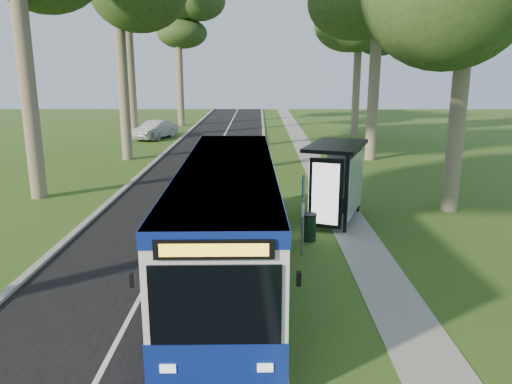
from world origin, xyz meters
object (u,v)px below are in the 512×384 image
bus (229,217)px  litter_bin (309,227)px  bus_shelter (342,169)px  car_silver (155,130)px  car_white (155,129)px  bus_stop_sign (303,206)px

bus → litter_bin: (2.57, 2.66, -1.16)m
bus_shelter → car_silver: bus_shelter is taller
bus → car_silver: bearing=104.3°
litter_bin → bus: bearing=-134.1°
bus_shelter → car_silver: 26.46m
car_white → car_silver: 0.47m
bus_shelter → car_silver: bearing=136.7°
litter_bin → car_white: 28.11m
bus_stop_sign → car_silver: bearing=123.6°
litter_bin → car_silver: (-10.44, 25.60, 0.29)m
bus_stop_sign → car_white: (-10.20, 27.41, -0.80)m
bus → bus_stop_sign: size_ratio=4.66×
bus_stop_sign → bus_shelter: bearing=75.8°
car_silver → car_white: bearing=126.6°
bus → litter_bin: size_ratio=12.67×
car_silver → bus_stop_sign: bearing=-45.5°
bus_shelter → car_white: bus_shelter is taller
car_white → bus_stop_sign: bearing=-60.0°
litter_bin → car_white: bearing=112.0°
litter_bin → car_silver: car_silver is taller
bus → litter_bin: 3.88m
bus_shelter → litter_bin: (-1.37, -1.96, -1.64)m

